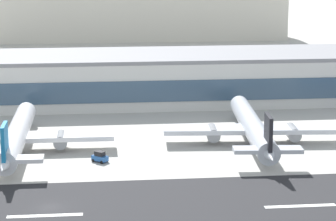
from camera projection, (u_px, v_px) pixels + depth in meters
The scene contains 8 objects.
ground_plane at pixel (50, 208), 118.86m from camera, with size 1400.00×1400.00×0.00m, color #B2AFA8.
runway_strip at pixel (49, 216), 115.19m from camera, with size 800.00×32.89×0.08m, color #262628.
runway_centreline_dash_4 at pixel (45, 216), 115.11m from camera, with size 12.00×1.20×0.01m, color white.
runway_centreline_dash_5 at pixel (300, 206), 119.42m from camera, with size 12.00×1.20×0.01m, color white.
terminal_building at pixel (129, 78), 199.84m from camera, with size 219.98×29.28×13.33m.
airliner_blue_tail_gate_1 at pixel (16, 137), 150.31m from camera, with size 40.54×50.31×10.50m.
airliner_black_tail_gate_2 at pixel (253, 129), 156.93m from camera, with size 39.33×51.26×10.70m.
service_baggage_tug_2 at pixel (100, 157), 144.05m from camera, with size 3.46×3.31×2.20m.
Camera 1 is at (7.26, -113.91, 41.56)m, focal length 77.55 mm.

